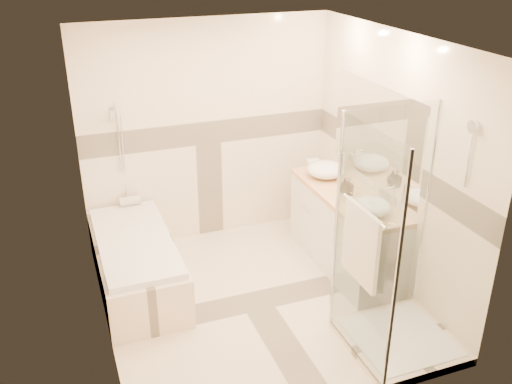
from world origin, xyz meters
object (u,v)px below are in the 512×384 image
object	(u,v)px
shower_enclosure	(388,295)
amenity_bottle_b	(345,185)
vanity	(345,230)
vessel_sink_near	(326,169)
bathtub	(136,261)
vessel_sink_far	(372,207)
amenity_bottle_a	(348,187)

from	to	relation	value
shower_enclosure	amenity_bottle_b	xyz separation A→B (m)	(0.27, 1.31, 0.42)
vanity	amenity_bottle_b	world-z (taller)	amenity_bottle_b
shower_enclosure	vessel_sink_near	bearing A→B (deg)	81.11
shower_enclosure	vessel_sink_near	xyz separation A→B (m)	(0.27, 1.74, 0.43)
bathtub	vessel_sink_near	bearing A→B (deg)	3.30
amenity_bottle_b	vessel_sink_near	bearing A→B (deg)	90.00
shower_enclosure	vanity	bearing A→B (deg)	77.03
vessel_sink_far	amenity_bottle_a	world-z (taller)	amenity_bottle_a
bathtub	amenity_bottle_b	distance (m)	2.24
shower_enclosure	vessel_sink_far	xyz separation A→B (m)	(0.27, 0.78, 0.42)
vessel_sink_near	amenity_bottle_b	bearing A→B (deg)	-90.00
vessel_sink_near	amenity_bottle_a	size ratio (longest dim) A/B	2.29
amenity_bottle_a	bathtub	bearing A→B (deg)	169.82
bathtub	shower_enclosure	bearing A→B (deg)	-41.10
vanity	vessel_sink_far	distance (m)	0.70
shower_enclosure	amenity_bottle_a	bearing A→B (deg)	77.58
amenity_bottle_a	vessel_sink_far	bearing A→B (deg)	-90.00
shower_enclosure	vessel_sink_far	bearing A→B (deg)	70.84
vanity	amenity_bottle_a	bearing A→B (deg)	-121.61
amenity_bottle_a	vanity	bearing A→B (deg)	58.39
shower_enclosure	vessel_sink_near	world-z (taller)	shower_enclosure
bathtub	vessel_sink_far	size ratio (longest dim) A/B	4.61
bathtub	amenity_bottle_a	bearing A→B (deg)	-10.18
amenity_bottle_a	amenity_bottle_b	xyz separation A→B (m)	(0.00, 0.07, -0.01)
bathtub	vanity	bearing A→B (deg)	-9.25
vessel_sink_far	amenity_bottle_b	xyz separation A→B (m)	(0.00, 0.52, 0.00)
vanity	amenity_bottle_b	bearing A→B (deg)	118.38
vessel_sink_far	amenity_bottle_a	bearing A→B (deg)	90.00
vessel_sink_far	vessel_sink_near	bearing A→B (deg)	90.00
vessel_sink_far	amenity_bottle_b	size ratio (longest dim) A/B	2.41
amenity_bottle_a	shower_enclosure	bearing A→B (deg)	-102.42
vessel_sink_far	amenity_bottle_b	distance (m)	0.52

